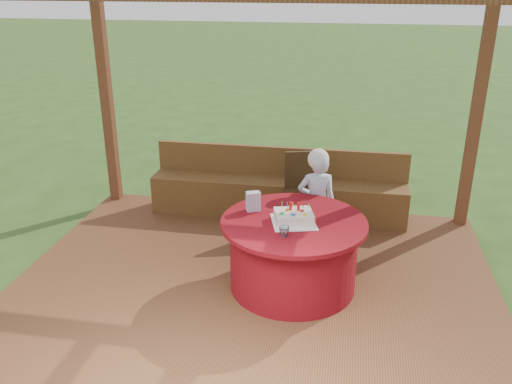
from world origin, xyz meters
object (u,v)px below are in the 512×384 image
Objects in this scene: birthday_cake at (294,217)px; drinking_glass at (284,232)px; bench at (278,194)px; elderly_woman at (317,200)px; chair at (306,189)px; table at (293,253)px; gift_bag at (253,201)px.

birthday_cake reaches higher than drinking_glass.
bench is 1.03m from elderly_woman.
chair is at bearing -43.81° from bench.
bench is at bearing 102.72° from birthday_cake.
table is 0.38m from birthday_cake.
chair reaches higher than drinking_glass.
bench is at bearing 136.19° from chair.
elderly_woman is 0.79m from birthday_cake.
birthday_cake is (-0.00, -0.03, 0.38)m from table.
gift_bag is (-0.40, 0.16, 0.42)m from table.
table is 1.47× the size of chair.
bench is 3.38× the size of chair.
birthday_cake is at bearing -77.28° from bench.
chair reaches higher than table.
drinking_glass is (0.31, -1.88, 0.45)m from bench.
table is at bearing -101.63° from elderly_woman.
birthday_cake is 5.01× the size of drinking_glass.
chair is 9.67× the size of drinking_glass.
table is 0.78m from elderly_woman.
chair reaches higher than birthday_cake.
gift_bag is at bearing -91.55° from bench.
drinking_glass is at bearing -98.39° from table.
table is at bearing 89.40° from birthday_cake.
elderly_woman is 6.19× the size of gift_bag.
gift_bag is (-0.55, -0.57, 0.18)m from elderly_woman.
gift_bag is at bearing -134.03° from elderly_woman.
birthday_cake is 2.56× the size of gift_bag.
birthday_cake is (0.36, -1.59, 0.45)m from bench.
table is at bearing -77.01° from bench.
chair is at bearing 90.08° from birthday_cake.
chair is 1.93× the size of birthday_cake.
elderly_woman is at bearing 79.35° from drinking_glass.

